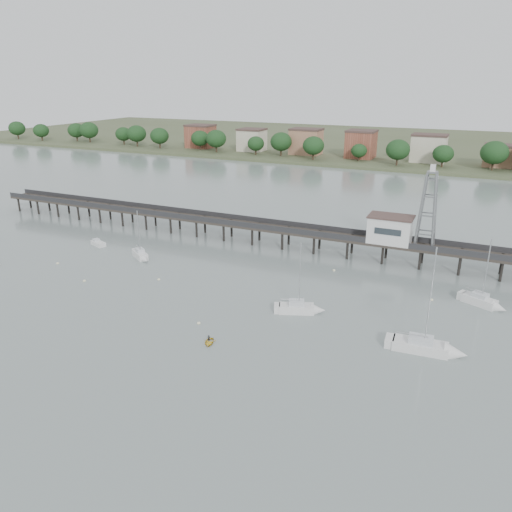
{
  "coord_description": "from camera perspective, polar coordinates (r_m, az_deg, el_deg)",
  "views": [
    {
      "loc": [
        39.86,
        -34.49,
        34.25
      ],
      "look_at": [
        4.81,
        42.0,
        4.0
      ],
      "focal_mm": 35.0,
      "sensor_mm": 36.0,
      "label": 1
    }
  ],
  "objects": [
    {
      "name": "dinghy_occupant",
      "position": [
        69.42,
        -5.38,
        -9.89
      ],
      "size": [
        0.73,
        1.04,
        0.23
      ],
      "primitive_type": "imported",
      "rotation": [
        0.0,
        0.0,
        3.56
      ],
      "color": "black",
      "rests_on": "ground"
    },
    {
      "name": "ground_plane",
      "position": [
        62.86,
        -21.08,
        -14.75
      ],
      "size": [
        500.0,
        500.0,
        0.0
      ],
      "primitive_type": "plane",
      "color": "slate",
      "rests_on": "ground"
    },
    {
      "name": "sailboat_b",
      "position": [
        101.87,
        -12.96,
        -0.0
      ],
      "size": [
        6.03,
        4.85,
        10.25
      ],
      "rotation": [
        0.0,
        0.0,
        -0.59
      ],
      "color": "silver",
      "rests_on": "ground"
    },
    {
      "name": "pier",
      "position": [
        106.98,
        1.68,
        3.23
      ],
      "size": [
        150.0,
        5.0,
        5.5
      ],
      "color": "#2D2823",
      "rests_on": "ground"
    },
    {
      "name": "sailboat_e",
      "position": [
        86.99,
        24.72,
        -4.88
      ],
      "size": [
        7.2,
        4.78,
        11.67
      ],
      "rotation": [
        0.0,
        0.0,
        -0.43
      ],
      "color": "silver",
      "rests_on": "ground"
    },
    {
      "name": "mooring_buoys",
      "position": [
        83.85,
        -1.61,
        -4.28
      ],
      "size": [
        83.44,
        29.59,
        0.39
      ],
      "color": "#F4F0BE",
      "rests_on": "ground"
    },
    {
      "name": "white_tender",
      "position": [
        112.74,
        -17.6,
        1.38
      ],
      "size": [
        4.14,
        2.77,
        1.49
      ],
      "rotation": [
        0.0,
        0.0,
        -0.34
      ],
      "color": "silver",
      "rests_on": "ground"
    },
    {
      "name": "sailboat_c",
      "position": [
        77.47,
        5.4,
        -6.03
      ],
      "size": [
        7.4,
        4.52,
        11.89
      ],
      "rotation": [
        0.0,
        0.0,
        0.37
      ],
      "color": "silver",
      "rests_on": "ground"
    },
    {
      "name": "yellow_dinghy",
      "position": [
        69.42,
        -5.38,
        -9.89
      ],
      "size": [
        1.79,
        0.99,
        2.41
      ],
      "primitive_type": "imported",
      "rotation": [
        0.0,
        0.0,
        0.31
      ],
      "color": "gold",
      "rests_on": "ground"
    },
    {
      "name": "sailboat_d",
      "position": [
        70.56,
        19.59,
        -9.95
      ],
      "size": [
        9.59,
        3.32,
        15.47
      ],
      "rotation": [
        0.0,
        0.0,
        0.06
      ],
      "color": "silver",
      "rests_on": "ground"
    },
    {
      "name": "pier_building",
      "position": [
        99.55,
        15.07,
        3.0
      ],
      "size": [
        8.4,
        5.4,
        5.3
      ],
      "color": "silver",
      "rests_on": "ground"
    },
    {
      "name": "lattice_tower",
      "position": [
        97.65,
        19.06,
        4.97
      ],
      "size": [
        3.2,
        3.2,
        15.5
      ],
      "color": "slate",
      "rests_on": "ground"
    },
    {
      "name": "far_shore",
      "position": [
        278.89,
        16.68,
        12.11
      ],
      "size": [
        500.0,
        170.0,
        10.4
      ],
      "color": "#475133",
      "rests_on": "ground"
    }
  ]
}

